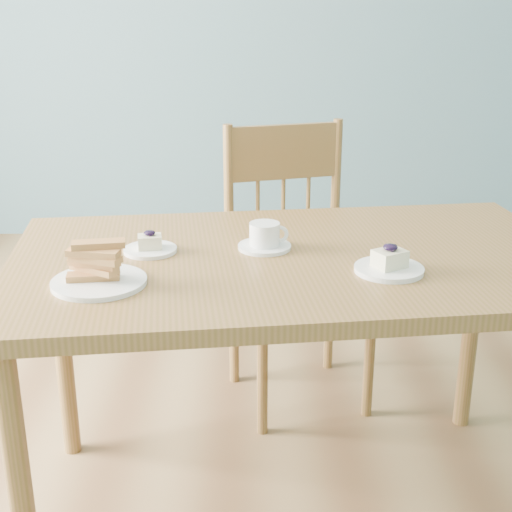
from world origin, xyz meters
The scene contains 7 objects.
room centered at (0.00, 0.00, 1.35)m, with size 5.01×5.01×2.71m.
dining_table centered at (0.39, -0.19, 0.72)m, with size 1.58×1.01×0.80m.
dining_chair centered at (0.44, 0.48, 0.52)m, with size 0.57×0.56×1.03m.
cheesecake_plate_near centered at (0.61, -0.32, 0.82)m, with size 0.17×0.17×0.07m.
cheesecake_plate_far centered at (0.00, -0.16, 0.82)m, with size 0.14×0.14×0.06m.
coffee_cup centered at (0.31, -0.14, 0.83)m, with size 0.14×0.14×0.07m.
biscotti_plate centered at (-0.09, -0.40, 0.84)m, with size 0.23×0.23×0.10m.
Camera 1 is at (0.26, -1.97, 1.44)m, focal length 50.00 mm.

